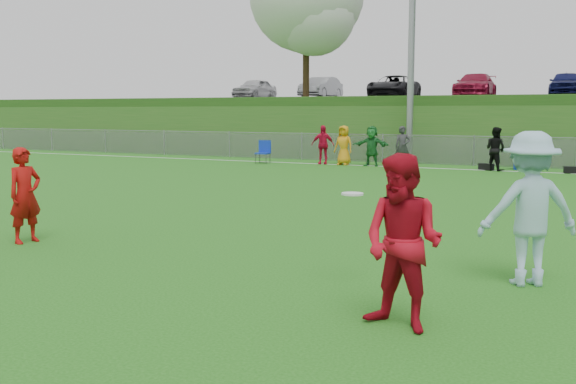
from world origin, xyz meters
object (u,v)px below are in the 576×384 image
Objects in this scene: frisbee at (352,194)px; recycling_bin at (522,157)px; player_red_center at (403,243)px; player_blue at (529,209)px; player_red_left at (25,195)px.

frisbee is 18.97m from recycling_bin.
player_red_center is 20.35m from recycling_bin.
player_red_left is at bearing -22.55° from player_blue.
player_red_center is at bearing 38.72° from player_blue.
player_red_center is at bearing -87.95° from recycling_bin.
player_blue is at bearing 81.87° from player_red_center.
player_red_left reaches higher than recycling_bin.
player_red_left is at bearing -177.89° from player_red_center.
player_red_center reaches higher than player_red_left.
frisbee is at bearing 142.30° from player_red_center.
player_red_center reaches higher than recycling_bin.
frisbee is (6.19, -0.23, 0.40)m from player_red_left.
player_blue is (8.30, 0.87, 0.19)m from player_red_left.
player_red_center reaches higher than frisbee.
player_red_center is 1.76m from frisbee.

